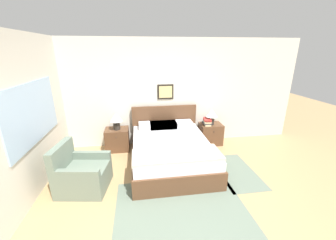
% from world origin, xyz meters
% --- Properties ---
extents(ground_plane, '(16.00, 16.00, 0.00)m').
position_xyz_m(ground_plane, '(0.00, 0.00, 0.00)').
color(ground_plane, tan).
extents(wall_back, '(7.00, 0.09, 2.60)m').
position_xyz_m(wall_back, '(0.00, 2.65, 1.30)').
color(wall_back, beige).
rests_on(wall_back, ground_plane).
extents(wall_left, '(0.08, 5.02, 2.60)m').
position_xyz_m(wall_left, '(-2.33, 1.30, 1.30)').
color(wall_left, beige).
rests_on(wall_left, ground_plane).
extents(area_rug_main, '(2.00, 1.54, 0.01)m').
position_xyz_m(area_rug_main, '(-0.00, 0.15, 0.00)').
color(area_rug_main, slate).
rests_on(area_rug_main, ground_plane).
extents(area_rug_bedside, '(0.73, 1.33, 0.01)m').
position_xyz_m(area_rug_bedside, '(1.30, 1.00, 0.00)').
color(area_rug_bedside, slate).
rests_on(area_rug_bedside, ground_plane).
extents(bed, '(1.61, 2.11, 1.01)m').
position_xyz_m(bed, '(0.06, 1.54, 0.30)').
color(bed, brown).
rests_on(bed, ground_plane).
extents(armchair, '(0.89, 0.83, 0.84)m').
position_xyz_m(armchair, '(-1.61, 0.92, 0.28)').
color(armchair, slate).
rests_on(armchair, ground_plane).
extents(nightstand_near_window, '(0.55, 0.45, 0.53)m').
position_xyz_m(nightstand_near_window, '(-1.11, 2.35, 0.27)').
color(nightstand_near_window, brown).
rests_on(nightstand_near_window, ground_plane).
extents(nightstand_by_door, '(0.55, 0.45, 0.53)m').
position_xyz_m(nightstand_by_door, '(1.23, 2.35, 0.27)').
color(nightstand_by_door, brown).
rests_on(nightstand_by_door, ground_plane).
extents(table_lamp_near_window, '(0.29, 0.29, 0.40)m').
position_xyz_m(table_lamp_near_window, '(-1.10, 2.33, 0.80)').
color(table_lamp_near_window, '#2D2823').
rests_on(table_lamp_near_window, nightstand_near_window).
extents(table_lamp_by_door, '(0.29, 0.29, 0.40)m').
position_xyz_m(table_lamp_by_door, '(1.22, 2.33, 0.80)').
color(table_lamp_by_door, '#2D2823').
rests_on(table_lamp_by_door, nightstand_by_door).
extents(book_thick_bottom, '(0.16, 0.27, 0.04)m').
position_xyz_m(book_thick_bottom, '(1.11, 2.31, 0.55)').
color(book_thick_bottom, beige).
rests_on(book_thick_bottom, nightstand_by_door).
extents(book_hardcover_middle, '(0.21, 0.22, 0.03)m').
position_xyz_m(book_hardcover_middle, '(1.11, 2.31, 0.59)').
color(book_hardcover_middle, '#232328').
rests_on(book_hardcover_middle, book_thick_bottom).
extents(book_novel_upper, '(0.19, 0.25, 0.04)m').
position_xyz_m(book_novel_upper, '(1.11, 2.31, 0.62)').
color(book_novel_upper, beige).
rests_on(book_novel_upper, book_hardcover_middle).
extents(book_slim_near_top, '(0.17, 0.22, 0.03)m').
position_xyz_m(book_slim_near_top, '(1.11, 2.31, 0.65)').
color(book_slim_near_top, '#B7332D').
rests_on(book_slim_near_top, book_novel_upper).
extents(book_paperback_top, '(0.22, 0.28, 0.04)m').
position_xyz_m(book_paperback_top, '(1.11, 2.31, 0.69)').
color(book_paperback_top, '#B7332D').
rests_on(book_paperback_top, book_slim_near_top).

